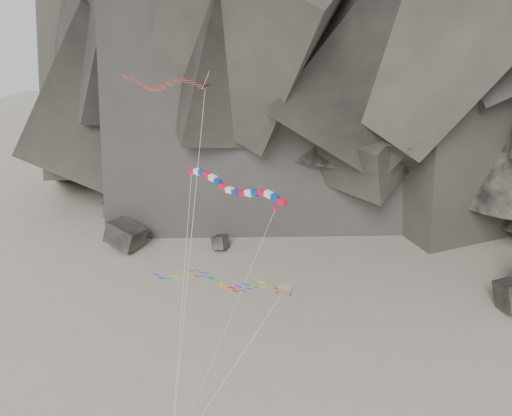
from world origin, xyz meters
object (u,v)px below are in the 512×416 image
(delta_kite, at_px, (158,82))
(banner_kite, at_px, (233,188))
(parafoil_kite, at_px, (212,279))
(pennant_kite, at_px, (244,283))

(delta_kite, height_order, banner_kite, delta_kite)
(banner_kite, bearing_deg, delta_kite, 178.88)
(delta_kite, xyz_separation_m, parafoil_kite, (5.81, -2.67, -17.38))
(parafoil_kite, bearing_deg, pennant_kite, -28.49)
(delta_kite, xyz_separation_m, banner_kite, (8.57, -4.07, -7.42))
(parafoil_kite, relative_size, pennant_kite, 0.68)
(delta_kite, height_order, parafoil_kite, delta_kite)
(parafoil_kite, bearing_deg, banner_kite, -14.06)
(parafoil_kite, distance_m, pennant_kite, 6.86)
(delta_kite, distance_m, banner_kite, 12.04)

